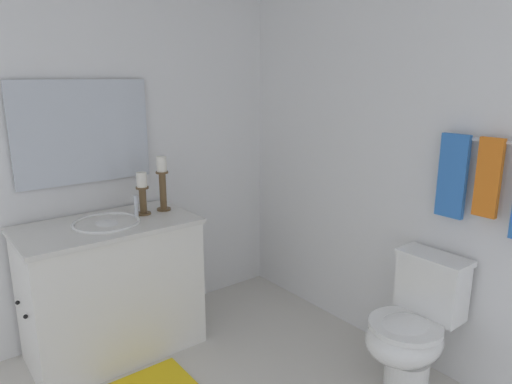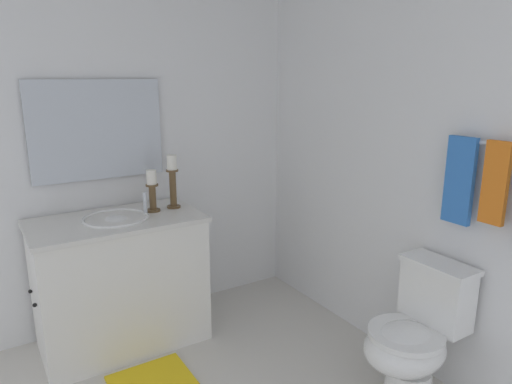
{
  "view_description": "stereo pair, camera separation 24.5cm",
  "coord_description": "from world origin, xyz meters",
  "px_view_note": "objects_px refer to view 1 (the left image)",
  "views": [
    {
      "loc": [
        1.55,
        -0.83,
        1.69
      ],
      "look_at": [
        -0.33,
        0.63,
        1.09
      ],
      "focal_mm": 32.21,
      "sensor_mm": 36.0,
      "label": 1
    },
    {
      "loc": [
        1.69,
        -0.63,
        1.69
      ],
      "look_at": [
        -0.33,
        0.63,
        1.09
      ],
      "focal_mm": 32.21,
      "sensor_mm": 36.0,
      "label": 2
    }
  ],
  "objects_px": {
    "towel_bar": "(495,141)",
    "candle_holder_tall": "(162,182)",
    "mirror": "(83,132)",
    "sink_basin": "(107,229)",
    "towel_near_vanity": "(453,176)",
    "towel_center": "(488,178)",
    "candle_holder_short": "(142,192)",
    "vanity_cabinet": "(112,288)",
    "toilet": "(412,328)"
  },
  "relations": [
    {
      "from": "towel_bar",
      "to": "candle_holder_tall",
      "type": "bearing_deg",
      "value": -148.98
    },
    {
      "from": "mirror",
      "to": "towel_bar",
      "type": "distance_m",
      "value": 2.3
    },
    {
      "from": "sink_basin",
      "to": "towel_near_vanity",
      "type": "relative_size",
      "value": 0.91
    },
    {
      "from": "towel_bar",
      "to": "towel_center",
      "type": "bearing_deg",
      "value": -90.0
    },
    {
      "from": "towel_near_vanity",
      "to": "towel_center",
      "type": "bearing_deg",
      "value": 0.0
    },
    {
      "from": "candle_holder_tall",
      "to": "towel_center",
      "type": "distance_m",
      "value": 1.88
    },
    {
      "from": "mirror",
      "to": "candle_holder_short",
      "type": "bearing_deg",
      "value": 45.98
    },
    {
      "from": "sink_basin",
      "to": "candle_holder_tall",
      "type": "bearing_deg",
      "value": 96.42
    },
    {
      "from": "sink_basin",
      "to": "towel_near_vanity",
      "type": "bearing_deg",
      "value": 44.26
    },
    {
      "from": "towel_near_vanity",
      "to": "towel_center",
      "type": "xyz_separation_m",
      "value": [
        0.18,
        0.0,
        0.02
      ]
    },
    {
      "from": "towel_bar",
      "to": "towel_near_vanity",
      "type": "xyz_separation_m",
      "value": [
        -0.18,
        -0.02,
        -0.2
      ]
    },
    {
      "from": "candle_holder_tall",
      "to": "mirror",
      "type": "bearing_deg",
      "value": -120.59
    },
    {
      "from": "vanity_cabinet",
      "to": "sink_basin",
      "type": "relative_size",
      "value": 2.57
    },
    {
      "from": "towel_bar",
      "to": "towel_center",
      "type": "relative_size",
      "value": 1.4
    },
    {
      "from": "candle_holder_tall",
      "to": "toilet",
      "type": "relative_size",
      "value": 0.47
    },
    {
      "from": "candle_holder_tall",
      "to": "towel_bar",
      "type": "bearing_deg",
      "value": 31.02
    },
    {
      "from": "vanity_cabinet",
      "to": "sink_basin",
      "type": "distance_m",
      "value": 0.38
    },
    {
      "from": "candle_holder_short",
      "to": "towel_near_vanity",
      "type": "distance_m",
      "value": 1.81
    },
    {
      "from": "candle_holder_short",
      "to": "sink_basin",
      "type": "bearing_deg",
      "value": -81.96
    },
    {
      "from": "candle_holder_short",
      "to": "mirror",
      "type": "bearing_deg",
      "value": -134.02
    },
    {
      "from": "towel_bar",
      "to": "sink_basin",
      "type": "bearing_deg",
      "value": -138.92
    },
    {
      "from": "vanity_cabinet",
      "to": "sink_basin",
      "type": "height_order",
      "value": "sink_basin"
    },
    {
      "from": "mirror",
      "to": "toilet",
      "type": "xyz_separation_m",
      "value": [
        1.64,
        1.15,
        -0.99
      ]
    },
    {
      "from": "mirror",
      "to": "towel_near_vanity",
      "type": "relative_size",
      "value": 1.89
    },
    {
      "from": "vanity_cabinet",
      "to": "mirror",
      "type": "distance_m",
      "value": 0.98
    },
    {
      "from": "candle_holder_short",
      "to": "towel_near_vanity",
      "type": "xyz_separation_m",
      "value": [
        1.42,
        1.1,
        0.2
      ]
    },
    {
      "from": "toilet",
      "to": "towel_center",
      "type": "relative_size",
      "value": 1.9
    },
    {
      "from": "mirror",
      "to": "candle_holder_tall",
      "type": "xyz_separation_m",
      "value": [
        0.24,
        0.4,
        -0.33
      ]
    },
    {
      "from": "vanity_cabinet",
      "to": "toilet",
      "type": "height_order",
      "value": "vanity_cabinet"
    },
    {
      "from": "mirror",
      "to": "sink_basin",
      "type": "bearing_deg",
      "value": 0.2
    },
    {
      "from": "towel_bar",
      "to": "towel_near_vanity",
      "type": "relative_size",
      "value": 1.25
    },
    {
      "from": "vanity_cabinet",
      "to": "sink_basin",
      "type": "xyz_separation_m",
      "value": [
        0.0,
        0.0,
        0.38
      ]
    },
    {
      "from": "sink_basin",
      "to": "towel_bar",
      "type": "xyz_separation_m",
      "value": [
        1.57,
        1.37,
        0.58
      ]
    },
    {
      "from": "sink_basin",
      "to": "toilet",
      "type": "xyz_separation_m",
      "value": [
        1.36,
        1.15,
        -0.44
      ]
    },
    {
      "from": "sink_basin",
      "to": "mirror",
      "type": "xyz_separation_m",
      "value": [
        -0.28,
        -0.0,
        0.55
      ]
    },
    {
      "from": "candle_holder_tall",
      "to": "towel_near_vanity",
      "type": "distance_m",
      "value": 1.72
    },
    {
      "from": "candle_holder_tall",
      "to": "toilet",
      "type": "bearing_deg",
      "value": 28.06
    },
    {
      "from": "mirror",
      "to": "toilet",
      "type": "relative_size",
      "value": 1.11
    },
    {
      "from": "toilet",
      "to": "towel_center",
      "type": "xyz_separation_m",
      "value": [
        0.21,
        0.2,
        0.84
      ]
    },
    {
      "from": "towel_bar",
      "to": "toilet",
      "type": "bearing_deg",
      "value": -133.37
    },
    {
      "from": "candle_holder_short",
      "to": "towel_near_vanity",
      "type": "height_order",
      "value": "towel_near_vanity"
    },
    {
      "from": "vanity_cabinet",
      "to": "candle_holder_short",
      "type": "bearing_deg",
      "value": 98.01
    },
    {
      "from": "sink_basin",
      "to": "towel_center",
      "type": "distance_m",
      "value": 2.11
    },
    {
      "from": "towel_bar",
      "to": "mirror",
      "type": "bearing_deg",
      "value": -143.49
    },
    {
      "from": "candle_holder_tall",
      "to": "towel_near_vanity",
      "type": "height_order",
      "value": "towel_near_vanity"
    },
    {
      "from": "candle_holder_tall",
      "to": "toilet",
      "type": "height_order",
      "value": "candle_holder_tall"
    },
    {
      "from": "vanity_cabinet",
      "to": "candle_holder_tall",
      "type": "xyz_separation_m",
      "value": [
        -0.04,
        0.4,
        0.61
      ]
    },
    {
      "from": "sink_basin",
      "to": "candle_holder_short",
      "type": "height_order",
      "value": "candle_holder_short"
    },
    {
      "from": "towel_bar",
      "to": "towel_center",
      "type": "distance_m",
      "value": 0.18
    },
    {
      "from": "candle_holder_tall",
      "to": "towel_near_vanity",
      "type": "relative_size",
      "value": 0.8
    }
  ]
}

